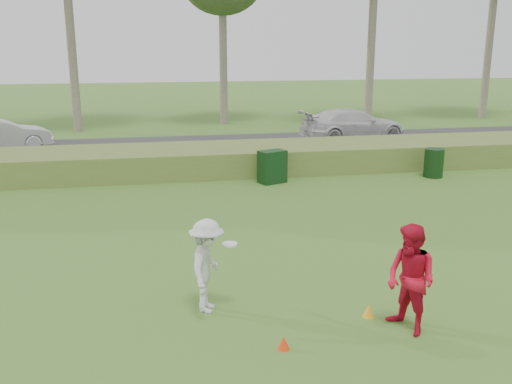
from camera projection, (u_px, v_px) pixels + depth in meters
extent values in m
plane|color=#3B6923|center=(301.00, 328.00, 9.45)|extent=(120.00, 120.00, 0.00)
cube|color=#55702D|center=(215.00, 159.00, 20.73)|extent=(80.00, 3.00, 0.90)
cube|color=#2D2D2D|center=(202.00, 147.00, 25.59)|extent=(80.00, 6.00, 0.06)
cylinder|color=gray|center=(223.00, 20.00, 31.61)|extent=(0.44, 0.44, 11.50)
cylinder|color=gray|center=(493.00, 4.00, 33.56)|extent=(0.44, 0.44, 13.50)
imported|color=silver|center=(207.00, 266.00, 9.88)|extent=(0.94, 1.23, 1.67)
cylinder|color=white|center=(230.00, 244.00, 9.86)|extent=(0.27, 0.27, 0.03)
imported|color=red|center=(411.00, 280.00, 9.14)|extent=(0.97, 1.08, 1.82)
cone|color=#EF380C|center=(284.00, 343.00, 8.79)|extent=(0.19, 0.19, 0.21)
cone|color=gold|center=(369.00, 311.00, 9.82)|extent=(0.21, 0.21, 0.23)
cube|color=#113314|center=(272.00, 167.00, 19.05)|extent=(1.02, 0.84, 1.10)
cylinder|color=black|center=(434.00, 163.00, 19.87)|extent=(0.82, 0.82, 1.00)
imported|color=silver|center=(0.00, 135.00, 24.36)|extent=(4.35, 2.92, 1.36)
imported|color=silver|center=(353.00, 124.00, 26.98)|extent=(5.29, 2.73, 1.47)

